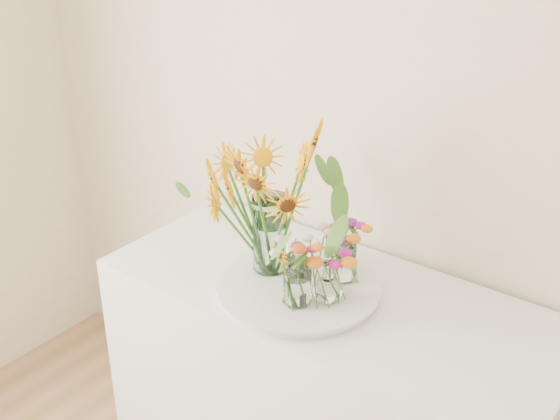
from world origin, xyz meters
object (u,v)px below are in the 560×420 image
Objects in this scene: mason_jar at (270,234)px; counter at (326,409)px; small_vase_b at (327,282)px; small_vase_c at (343,261)px; small_vase_a at (297,283)px; tray at (298,289)px.

counter is at bearing 11.53° from mason_jar.
small_vase_b reaches higher than counter.
small_vase_c reaches higher than small_vase_b.
small_vase_c is at bearing 79.96° from small_vase_a.
small_vase_b is at bearing -64.12° from counter.
mason_jar reaches higher than small_vase_a.
small_vase_a is at bearing -56.31° from tray.
small_vase_b reaches higher than tray.
small_vase_c reaches higher than counter.
counter is 10.26× the size of small_vase_a.
small_vase_a is 0.19m from small_vase_c.
tray is 3.38× the size of small_vase_a.
small_vase_c is at bearing 101.96° from small_vase_b.
small_vase_a reaches higher than counter.
tray is at bearing -128.43° from small_vase_c.
small_vase_c is (0.09, 0.11, 0.08)m from tray.
mason_jar is at bearing 168.97° from tray.
small_vase_b is (0.11, -0.02, 0.08)m from tray.
counter is 0.55m from small_vase_b.
small_vase_a is (-0.02, -0.14, 0.54)m from counter.
counter is 0.56m from small_vase_a.
mason_jar is at bearing 149.71° from small_vase_a.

